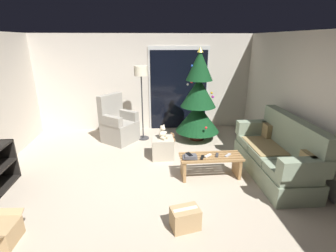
% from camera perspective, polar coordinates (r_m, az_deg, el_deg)
% --- Properties ---
extents(ground_plane, '(7.00, 7.00, 0.00)m').
position_cam_1_polar(ground_plane, '(4.28, -4.65, -14.10)').
color(ground_plane, '#B2A38E').
extents(wall_back, '(5.72, 0.12, 2.50)m').
position_cam_1_polar(wall_back, '(6.73, -5.24, 9.75)').
color(wall_back, beige).
rests_on(wall_back, ground).
extents(wall_right, '(0.12, 6.00, 2.50)m').
position_cam_1_polar(wall_right, '(4.70, 32.34, 2.67)').
color(wall_right, beige).
rests_on(wall_right, ground).
extents(patio_door_frame, '(1.60, 0.02, 2.20)m').
position_cam_1_polar(patio_door_frame, '(6.74, 2.46, 8.53)').
color(patio_door_frame, silver).
rests_on(patio_door_frame, ground).
extents(patio_door_glass, '(1.50, 0.02, 2.10)m').
position_cam_1_polar(patio_door_glass, '(6.74, 2.47, 8.09)').
color(patio_door_glass, black).
rests_on(patio_door_glass, ground).
extents(couch, '(0.80, 1.95, 1.08)m').
position_cam_1_polar(couch, '(4.86, 23.79, -6.15)').
color(couch, gray).
rests_on(couch, ground).
extents(coffee_table, '(1.10, 0.40, 0.41)m').
position_cam_1_polar(coffee_table, '(4.54, 9.75, -8.34)').
color(coffee_table, '#9E7547').
rests_on(coffee_table, ground).
extents(remote_black, '(0.09, 0.16, 0.02)m').
position_cam_1_polar(remote_black, '(4.37, 7.87, -7.13)').
color(remote_black, black).
rests_on(remote_black, coffee_table).
extents(remote_silver, '(0.14, 0.14, 0.02)m').
position_cam_1_polar(remote_silver, '(4.53, 13.58, -6.53)').
color(remote_silver, '#ADADB2').
rests_on(remote_silver, coffee_table).
extents(remote_white, '(0.15, 0.13, 0.02)m').
position_cam_1_polar(remote_white, '(4.45, 9.15, -6.72)').
color(remote_white, silver).
rests_on(remote_white, coffee_table).
extents(remote_graphite, '(0.09, 0.16, 0.02)m').
position_cam_1_polar(remote_graphite, '(4.50, 11.20, -6.56)').
color(remote_graphite, '#333338').
rests_on(remote_graphite, coffee_table).
extents(book_stack, '(0.27, 0.20, 0.06)m').
position_cam_1_polar(book_stack, '(4.34, 5.12, -7.02)').
color(book_stack, '#4C4C51').
rests_on(book_stack, coffee_table).
extents(cell_phone, '(0.11, 0.16, 0.01)m').
position_cam_1_polar(cell_phone, '(4.34, 4.88, -6.46)').
color(cell_phone, black).
rests_on(cell_phone, book_stack).
extents(christmas_tree, '(1.06, 1.06, 2.20)m').
position_cam_1_polar(christmas_tree, '(5.97, 6.94, 5.71)').
color(christmas_tree, '#4C1E19').
rests_on(christmas_tree, ground).
extents(armchair, '(0.96, 0.96, 1.13)m').
position_cam_1_polar(armchair, '(6.10, -11.38, 0.20)').
color(armchair, gray).
rests_on(armchair, ground).
extents(floor_lamp, '(0.32, 0.32, 1.78)m').
position_cam_1_polar(floor_lamp, '(5.88, -6.16, 10.87)').
color(floor_lamp, '#2D2D30').
rests_on(floor_lamp, ground).
extents(ottoman, '(0.44, 0.44, 0.43)m').
position_cam_1_polar(ottoman, '(5.20, -1.24, -5.01)').
color(ottoman, '#B2A893').
rests_on(ottoman, ground).
extents(teddy_bear_cream, '(0.21, 0.21, 0.29)m').
position_cam_1_polar(teddy_bear_cream, '(5.06, -1.18, -1.57)').
color(teddy_bear_cream, beige).
rests_on(teddy_bear_cream, ottoman).
extents(teddy_bear_chestnut_by_tree, '(0.21, 0.21, 0.29)m').
position_cam_1_polar(teddy_bear_chestnut_by_tree, '(5.87, 0.86, -3.07)').
color(teddy_bear_chestnut_by_tree, brown).
rests_on(teddy_bear_chestnut_by_tree, ground).
extents(cardboard_box_taped_mid_floor, '(0.41, 0.32, 0.29)m').
position_cam_1_polar(cardboard_box_taped_mid_floor, '(3.46, 3.99, -20.38)').
color(cardboard_box_taped_mid_floor, tan).
rests_on(cardboard_box_taped_mid_floor, ground).
extents(cardboard_box_open_near_shelf, '(0.34, 0.55, 0.30)m').
position_cam_1_polar(cardboard_box_open_near_shelf, '(3.84, -33.65, -19.83)').
color(cardboard_box_open_near_shelf, tan).
rests_on(cardboard_box_open_near_shelf, ground).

